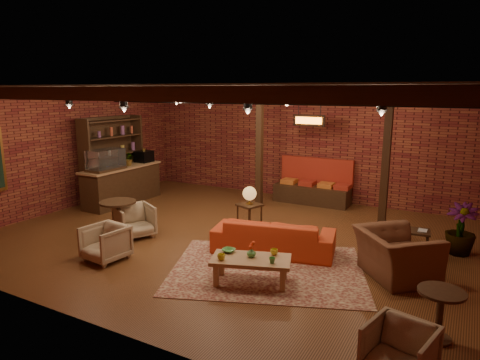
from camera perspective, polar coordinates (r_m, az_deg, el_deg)
The scene contains 27 objects.
floor at distance 9.42m, azimuth -1.24°, elevation -7.53°, with size 10.00×10.00×0.00m, color #37200D.
ceiling at distance 8.88m, azimuth -1.33°, elevation 12.33°, with size 10.00×8.00×0.02m, color black.
wall_back at distance 12.60m, azimuth 7.90°, elevation 4.81°, with size 10.00×0.02×3.20m, color maroon.
wall_front at distance 5.98m, azimuth -20.88°, elevation -3.77°, with size 10.00×0.02×3.20m, color maroon.
wall_left at distance 12.28m, azimuth -21.97°, elevation 3.87°, with size 0.02×8.00×3.20m, color maroon.
ceiling_beams at distance 8.88m, azimuth -1.33°, elevation 11.56°, with size 9.80×6.40×0.22m, color black, non-canonical shape.
ceiling_pipe at distance 10.30m, azimuth 3.22°, elevation 10.31°, with size 0.12×0.12×9.60m, color black.
post_left at distance 11.56m, azimuth 2.61°, elevation 4.28°, with size 0.16×0.16×3.20m, color black.
post_right at distance 9.95m, azimuth 18.88°, elevation 2.39°, with size 0.16×0.16×3.20m, color black.
service_counter at distance 12.41m, azimuth -15.48°, elevation 0.64°, with size 0.80×2.50×1.60m, color black, non-canonical shape.
plant_counter at distance 12.41m, azimuth -14.62°, elevation 2.66°, with size 0.35×0.39×0.30m, color #337F33.
shelving_hutch at distance 12.69m, azimuth -16.57°, elevation 2.65°, with size 0.52×2.00×2.40m, color black, non-canonical shape.
banquette at distance 12.17m, azimuth 9.62°, elevation -0.76°, with size 2.10×0.70×1.00m, color #A62B1B, non-canonical shape.
service_sign at distance 11.48m, azimuth 9.19°, elevation 7.85°, with size 0.86×0.06×0.30m, color orange.
ceiling_spotlights at distance 8.89m, azimuth -1.32°, elevation 10.14°, with size 6.40×4.40×0.28m, color black, non-canonical shape.
rug at distance 7.79m, azimuth 3.66°, elevation -11.78°, with size 3.36×2.57×0.01m, color maroon.
sofa at distance 8.44m, azimuth 4.50°, elevation -7.44°, with size 2.34×0.92×0.68m, color #C0391A.
coffee_table at distance 7.13m, azimuth 1.37°, elevation -10.71°, with size 1.43×1.03×0.69m.
side_table_lamp at distance 9.71m, azimuth 1.28°, elevation -2.25°, with size 0.61×0.61×1.00m.
round_table_left at distance 9.60m, azimuth -15.92°, elevation -4.23°, with size 0.77×0.77×0.80m.
armchair_a at distance 9.57m, azimuth -13.89°, elevation -5.13°, with size 0.75×0.70×0.77m, color beige.
armchair_b at distance 8.45m, azimuth -17.52°, elevation -7.79°, with size 0.71×0.67×0.73m, color beige.
armchair_right at distance 7.76m, azimuth 20.17°, elevation -8.39°, with size 1.24×0.80×1.08m, color brown.
side_table_book at distance 8.95m, azimuth 22.62°, elevation -6.44°, with size 0.49×0.49×0.52m.
round_table_right at distance 6.16m, azimuth 25.15°, elevation -15.10°, with size 0.58×0.58×0.68m.
armchair_far at distance 5.33m, azimuth 20.52°, elevation -20.42°, with size 0.68×0.64×0.70m, color beige.
plant_tall at distance 9.10m, azimuth 27.96°, elevation 0.28°, with size 1.70×1.70×3.04m, color #4C7F4C.
Camera 1 is at (4.45, -7.69, 3.14)m, focal length 32.00 mm.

